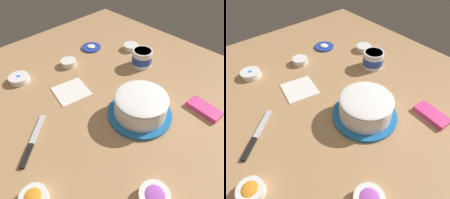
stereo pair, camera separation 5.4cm
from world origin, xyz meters
The scene contains 11 objects.
ground_plane centered at (0.00, 0.00, 0.00)m, with size 1.54×1.54×0.00m, color tan.
frosted_cake centered at (0.19, 0.07, 0.05)m, with size 0.27×0.27×0.11m.
frosting_tub centered at (-0.04, 0.36, 0.05)m, with size 0.11×0.11×0.09m.
frosting_tub_lid centered at (-0.37, 0.27, 0.01)m, with size 0.12×0.12×0.02m.
spreading_knife centered at (0.00, -0.33, 0.01)m, with size 0.17×0.19×0.01m.
sprinkle_bowl_pink centered at (-0.32, 0.07, 0.02)m, with size 0.08×0.08×0.03m.
sprinkle_bowl_yellow centered at (-0.19, 0.44, 0.02)m, with size 0.09×0.09×0.03m.
sprinkle_bowl_blue centered at (-0.38, -0.19, 0.02)m, with size 0.10×0.10×0.03m.
sprinkle_bowl_orange centered at (0.19, -0.42, 0.02)m, with size 0.08×0.08×0.04m.
candy_box_lower centered at (0.37, 0.28, 0.01)m, with size 0.14×0.07×0.02m, color #E53D8E.
paper_napkin centered at (-0.13, -0.05, 0.00)m, with size 0.15×0.15×0.01m, color white.
Camera 2 is at (0.55, -0.38, 0.65)m, focal length 32.70 mm.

